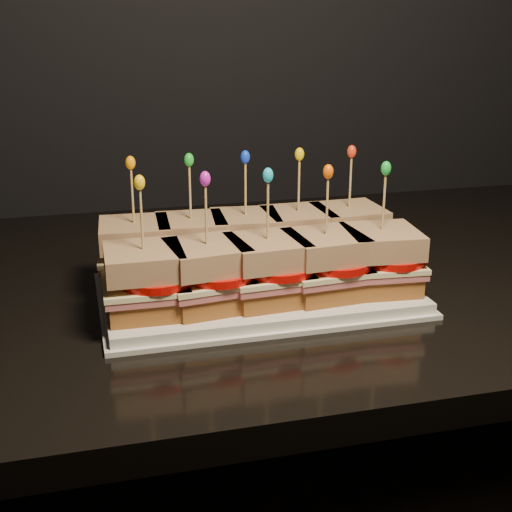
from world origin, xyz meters
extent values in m
cube|color=black|center=(-0.75, 1.63, 0.89)|extent=(2.52, 0.75, 0.04)
cube|color=white|center=(-0.50, 1.54, 0.92)|extent=(0.38, 0.23, 0.02)
cube|color=white|center=(-0.50, 1.54, 0.91)|extent=(0.39, 0.24, 0.01)
cube|color=brown|center=(-0.64, 1.60, 0.94)|extent=(0.09, 0.09, 0.02)
cube|color=#C95A5D|center=(-0.64, 1.60, 0.96)|extent=(0.10, 0.09, 0.01)
cube|color=#FFF4AD|center=(-0.64, 1.60, 0.96)|extent=(0.10, 0.10, 0.01)
cylinder|color=red|center=(-0.63, 1.59, 0.97)|extent=(0.08, 0.08, 0.01)
cube|color=maroon|center=(-0.64, 1.60, 0.99)|extent=(0.09, 0.09, 0.03)
cylinder|color=tan|center=(-0.64, 1.60, 1.03)|extent=(0.00, 0.00, 0.09)
ellipsoid|color=orange|center=(-0.64, 1.60, 1.08)|extent=(0.01, 0.01, 0.02)
cube|color=brown|center=(-0.57, 1.60, 0.94)|extent=(0.09, 0.09, 0.02)
cube|color=#C95A5D|center=(-0.57, 1.60, 0.96)|extent=(0.10, 0.09, 0.01)
cube|color=#FFF4AD|center=(-0.57, 1.60, 0.96)|extent=(0.10, 0.10, 0.01)
cylinder|color=red|center=(-0.56, 1.59, 0.97)|extent=(0.08, 0.08, 0.01)
cube|color=maroon|center=(-0.57, 1.60, 0.99)|extent=(0.09, 0.09, 0.03)
cylinder|color=tan|center=(-0.57, 1.60, 1.03)|extent=(0.00, 0.00, 0.09)
ellipsoid|color=green|center=(-0.57, 1.60, 1.08)|extent=(0.01, 0.01, 0.02)
cube|color=brown|center=(-0.50, 1.60, 0.94)|extent=(0.09, 0.09, 0.02)
cube|color=#C95A5D|center=(-0.50, 1.60, 0.96)|extent=(0.10, 0.10, 0.01)
cube|color=#FFF4AD|center=(-0.50, 1.60, 0.96)|extent=(0.10, 0.10, 0.01)
cylinder|color=red|center=(-0.49, 1.59, 0.97)|extent=(0.08, 0.08, 0.01)
cube|color=maroon|center=(-0.50, 1.60, 0.99)|extent=(0.09, 0.09, 0.03)
cylinder|color=tan|center=(-0.50, 1.60, 1.03)|extent=(0.00, 0.00, 0.09)
ellipsoid|color=#1038CF|center=(-0.50, 1.60, 1.08)|extent=(0.01, 0.01, 0.02)
cube|color=brown|center=(-0.43, 1.60, 0.94)|extent=(0.08, 0.08, 0.02)
cube|color=#C95A5D|center=(-0.43, 1.60, 0.96)|extent=(0.09, 0.09, 0.01)
cube|color=#FFF4AD|center=(-0.43, 1.60, 0.96)|extent=(0.09, 0.09, 0.01)
cylinder|color=red|center=(-0.42, 1.59, 0.97)|extent=(0.08, 0.08, 0.01)
cube|color=maroon|center=(-0.43, 1.60, 0.99)|extent=(0.09, 0.09, 0.03)
cylinder|color=tan|center=(-0.43, 1.60, 1.03)|extent=(0.00, 0.00, 0.09)
ellipsoid|color=#F8CA02|center=(-0.43, 1.60, 1.08)|extent=(0.01, 0.01, 0.02)
cube|color=brown|center=(-0.36, 1.60, 0.94)|extent=(0.09, 0.09, 0.02)
cube|color=#C95A5D|center=(-0.36, 1.60, 0.96)|extent=(0.10, 0.09, 0.01)
cube|color=#FFF4AD|center=(-0.36, 1.60, 0.96)|extent=(0.10, 0.09, 0.01)
cylinder|color=red|center=(-0.35, 1.59, 0.97)|extent=(0.08, 0.08, 0.01)
cube|color=maroon|center=(-0.36, 1.60, 0.99)|extent=(0.09, 0.09, 0.03)
cylinder|color=tan|center=(-0.36, 1.60, 1.03)|extent=(0.00, 0.00, 0.09)
ellipsoid|color=red|center=(-0.36, 1.60, 1.08)|extent=(0.01, 0.01, 0.02)
cube|color=brown|center=(-0.64, 1.49, 0.94)|extent=(0.09, 0.09, 0.02)
cube|color=#C95A5D|center=(-0.64, 1.49, 0.96)|extent=(0.09, 0.09, 0.01)
cube|color=#FFF4AD|center=(-0.64, 1.49, 0.96)|extent=(0.10, 0.09, 0.01)
cylinder|color=red|center=(-0.63, 1.48, 0.97)|extent=(0.08, 0.08, 0.01)
cube|color=maroon|center=(-0.64, 1.49, 0.99)|extent=(0.09, 0.09, 0.03)
cylinder|color=tan|center=(-0.64, 1.49, 1.03)|extent=(0.00, 0.00, 0.09)
ellipsoid|color=#FBB60E|center=(-0.64, 1.49, 1.08)|extent=(0.01, 0.01, 0.02)
cube|color=brown|center=(-0.57, 1.49, 0.94)|extent=(0.09, 0.09, 0.02)
cube|color=#C95A5D|center=(-0.57, 1.49, 0.96)|extent=(0.10, 0.10, 0.01)
cube|color=#FFF4AD|center=(-0.57, 1.49, 0.96)|extent=(0.10, 0.10, 0.01)
cylinder|color=red|center=(-0.56, 1.48, 0.97)|extent=(0.08, 0.08, 0.01)
cube|color=maroon|center=(-0.57, 1.49, 0.99)|extent=(0.10, 0.10, 0.03)
cylinder|color=tan|center=(-0.57, 1.49, 1.03)|extent=(0.00, 0.00, 0.09)
ellipsoid|color=#C91EB1|center=(-0.57, 1.49, 1.08)|extent=(0.01, 0.01, 0.02)
cube|color=brown|center=(-0.50, 1.49, 0.94)|extent=(0.09, 0.09, 0.02)
cube|color=#C95A5D|center=(-0.50, 1.49, 0.96)|extent=(0.10, 0.09, 0.01)
cube|color=#FFF4AD|center=(-0.50, 1.49, 0.96)|extent=(0.10, 0.10, 0.01)
cylinder|color=red|center=(-0.49, 1.48, 0.97)|extent=(0.08, 0.08, 0.01)
cube|color=maroon|center=(-0.50, 1.49, 0.99)|extent=(0.09, 0.09, 0.03)
cylinder|color=tan|center=(-0.50, 1.49, 1.03)|extent=(0.00, 0.00, 0.09)
ellipsoid|color=#15B4C9|center=(-0.50, 1.49, 1.08)|extent=(0.01, 0.01, 0.02)
cube|color=brown|center=(-0.43, 1.49, 0.94)|extent=(0.09, 0.09, 0.02)
cube|color=#C95A5D|center=(-0.43, 1.49, 0.96)|extent=(0.10, 0.10, 0.01)
cube|color=#FFF4AD|center=(-0.43, 1.49, 0.96)|extent=(0.10, 0.10, 0.01)
cylinder|color=red|center=(-0.42, 1.48, 0.97)|extent=(0.08, 0.08, 0.01)
cube|color=maroon|center=(-0.43, 1.49, 0.99)|extent=(0.09, 0.09, 0.03)
cylinder|color=tan|center=(-0.43, 1.49, 1.03)|extent=(0.00, 0.00, 0.09)
ellipsoid|color=#F95604|center=(-0.43, 1.49, 1.08)|extent=(0.01, 0.01, 0.02)
cube|color=brown|center=(-0.36, 1.49, 0.94)|extent=(0.09, 0.09, 0.02)
cube|color=#C95A5D|center=(-0.36, 1.49, 0.96)|extent=(0.10, 0.10, 0.01)
cube|color=#FFF4AD|center=(-0.36, 1.49, 0.96)|extent=(0.10, 0.10, 0.01)
cylinder|color=red|center=(-0.35, 1.48, 0.97)|extent=(0.08, 0.08, 0.01)
cube|color=maroon|center=(-0.36, 1.49, 0.99)|extent=(0.09, 0.09, 0.03)
cylinder|color=tan|center=(-0.36, 1.49, 1.03)|extent=(0.00, 0.00, 0.09)
ellipsoid|color=green|center=(-0.36, 1.49, 1.08)|extent=(0.01, 0.01, 0.02)
camera|label=1|loc=(-0.71, 0.74, 1.25)|focal=50.00mm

